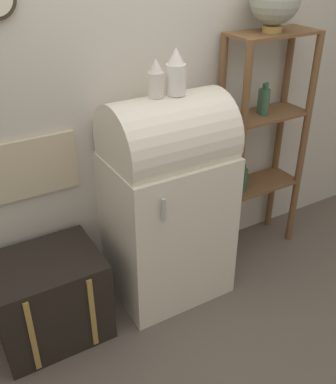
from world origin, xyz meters
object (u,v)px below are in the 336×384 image
(vase_left, at_px, (156,79))
(vase_center, at_px, (176,73))
(refrigerator, at_px, (168,199))
(suitcase_trunk, at_px, (50,297))

(vase_left, xyz_separation_m, vase_center, (0.12, -0.02, 0.02))
(refrigerator, bearing_deg, suitcase_trunk, -179.58)
(refrigerator, height_order, suitcase_trunk, refrigerator)
(suitcase_trunk, bearing_deg, vase_center, 0.07)
(suitcase_trunk, distance_m, vase_center, 1.49)
(vase_left, height_order, vase_center, vase_center)
(refrigerator, distance_m, vase_left, 0.77)
(refrigerator, relative_size, vase_left, 6.54)
(refrigerator, bearing_deg, vase_left, 170.53)
(vase_left, bearing_deg, vase_center, -7.77)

